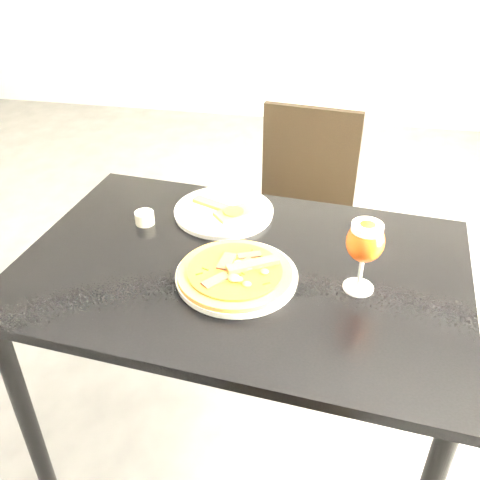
% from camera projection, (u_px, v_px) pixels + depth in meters
% --- Properties ---
extents(ground, '(6.00, 6.00, 0.00)m').
position_uv_depth(ground, '(157.00, 402.00, 1.99)').
color(ground, '#4E4E51').
rests_on(ground, ground).
extents(dining_table, '(1.27, 0.91, 0.75)m').
position_uv_depth(dining_table, '(241.00, 290.00, 1.49)').
color(dining_table, black).
rests_on(dining_table, ground).
extents(chair_far, '(0.46, 0.46, 0.89)m').
position_uv_depth(chair_far, '(300.00, 212.00, 2.19)').
color(chair_far, black).
rests_on(chair_far, ground).
extents(plate_main, '(0.36, 0.36, 0.02)m').
position_uv_depth(plate_main, '(237.00, 276.00, 1.39)').
color(plate_main, white).
rests_on(plate_main, dining_table).
extents(pizza, '(0.30, 0.30, 0.03)m').
position_uv_depth(pizza, '(235.00, 272.00, 1.37)').
color(pizza, '#A06326').
rests_on(pizza, plate_main).
extents(plate_second, '(0.33, 0.33, 0.02)m').
position_uv_depth(plate_second, '(224.00, 212.00, 1.66)').
color(plate_second, white).
rests_on(plate_second, dining_table).
extents(crust_scraps, '(0.21, 0.15, 0.02)m').
position_uv_depth(crust_scraps, '(226.00, 210.00, 1.64)').
color(crust_scraps, '#A06326').
rests_on(crust_scraps, plate_second).
extents(loose_crust, '(0.12, 0.05, 0.01)m').
position_uv_depth(loose_crust, '(204.00, 230.00, 1.58)').
color(loose_crust, '#A06326').
rests_on(loose_crust, dining_table).
extents(sauce_cup, '(0.06, 0.06, 0.04)m').
position_uv_depth(sauce_cup, '(145.00, 217.00, 1.61)').
color(sauce_cup, beige).
rests_on(sauce_cup, dining_table).
extents(beer_glass, '(0.09, 0.09, 0.20)m').
position_uv_depth(beer_glass, '(365.00, 242.00, 1.28)').
color(beer_glass, '#B2B6BB').
rests_on(beer_glass, dining_table).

